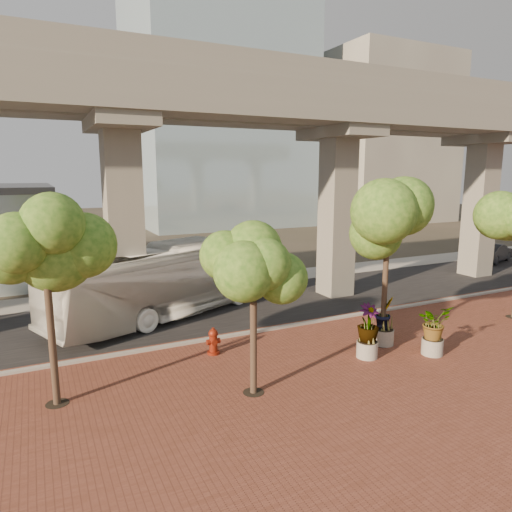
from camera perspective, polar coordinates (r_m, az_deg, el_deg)
name	(u,v)px	position (r m, az deg, el deg)	size (l,w,h in m)	color
ground	(259,318)	(22.97, 0.39, -7.70)	(160.00, 160.00, 0.00)	#333025
brick_plaza	(362,382)	(16.68, 13.14, -15.09)	(70.00, 13.00, 0.06)	brown
asphalt_road	(243,307)	(24.69, -1.68, -6.36)	(90.00, 8.00, 0.04)	black
curb_strip	(278,328)	(21.26, 2.82, -8.99)	(70.00, 0.25, 0.16)	#A19D96
far_sidewalk	(207,284)	(29.61, -6.08, -3.56)	(90.00, 3.00, 0.06)	#A19D96
transit_viaduct	(242,170)	(23.64, -1.78, 10.76)	(72.00, 5.60, 12.40)	gray
midrise_block	(379,140)	(73.39, 15.07, 13.82)	(18.00, 16.00, 24.00)	#A4A194
transit_bus	(172,280)	(23.36, -10.48, -2.97)	(3.04, 12.96, 3.61)	silver
parked_car	(493,253)	(41.41, 27.51, 0.35)	(1.61, 4.64, 1.53)	#222327
fire_hydrant	(213,341)	(18.36, -5.36, -10.57)	(0.54, 0.49, 1.08)	maroon
planter_front	(434,325)	(19.29, 21.35, -8.01)	(1.82, 1.82, 2.01)	#9E9A8F
planter_right	(368,325)	(18.22, 13.84, -8.43)	(1.99, 1.99, 2.12)	#A8A597
planter_left	(384,315)	(19.73, 15.76, -7.16)	(1.88, 1.88, 2.07)	#9F9890
street_tree_far_west	(44,244)	(14.62, -25.00, 1.36)	(4.04, 4.04, 6.88)	#4F3B2D
street_tree_near_west	(253,268)	(14.14, -0.33, -1.53)	(3.74, 3.74, 5.87)	#4F3B2D
street_tree_near_east	(388,224)	(18.86, 16.18, 3.80)	(3.78, 3.78, 6.79)	#4F3B2D
streetlamp_east	(325,215)	(32.90, 8.65, 5.13)	(0.36, 1.04, 7.17)	#2A2B2F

